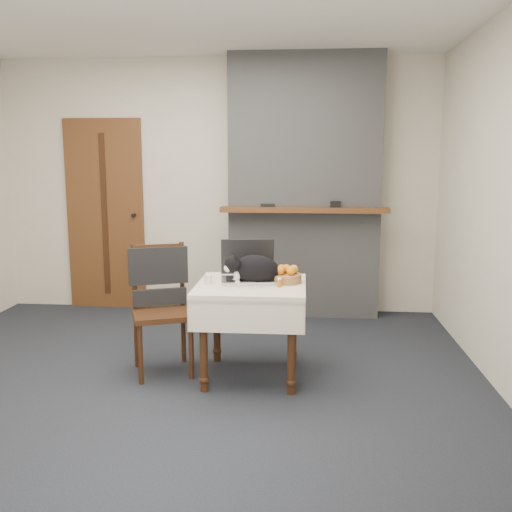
% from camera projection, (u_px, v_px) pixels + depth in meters
% --- Properties ---
extents(ground, '(4.50, 4.50, 0.00)m').
position_uv_depth(ground, '(179.00, 378.00, 4.17)').
color(ground, black).
rests_on(ground, ground).
extents(room_shell, '(4.52, 4.01, 2.61)m').
position_uv_depth(room_shell, '(187.00, 135.00, 4.33)').
color(room_shell, beige).
rests_on(room_shell, ground).
extents(door, '(0.82, 0.10, 2.00)m').
position_uv_depth(door, '(105.00, 215.00, 6.04)').
color(door, brown).
rests_on(door, ground).
extents(chimney, '(1.62, 0.48, 2.60)m').
position_uv_depth(chimney, '(304.00, 188.00, 5.70)').
color(chimney, gray).
rests_on(chimney, ground).
extents(side_table, '(0.78, 0.78, 0.70)m').
position_uv_depth(side_table, '(251.00, 299.00, 4.12)').
color(side_table, '#3A200F').
rests_on(side_table, ground).
extents(laptop, '(0.44, 0.39, 0.30)m').
position_uv_depth(laptop, '(248.00, 270.00, 4.21)').
color(laptop, '#B7B7BC').
rests_on(laptop, side_table).
extents(cat, '(0.50, 0.30, 0.24)m').
position_uv_depth(cat, '(256.00, 270.00, 4.09)').
color(cat, black).
rests_on(cat, side_table).
extents(cream_jar, '(0.06, 0.06, 0.06)m').
position_uv_depth(cream_jar, '(208.00, 280.00, 4.08)').
color(cream_jar, silver).
rests_on(cream_jar, side_table).
extents(pill_bottle, '(0.03, 0.03, 0.07)m').
position_uv_depth(pill_bottle, '(279.00, 282.00, 3.98)').
color(pill_bottle, '#B26215').
rests_on(pill_bottle, side_table).
extents(fruit_basket, '(0.22, 0.22, 0.13)m').
position_uv_depth(fruit_basket, '(286.00, 276.00, 4.13)').
color(fruit_basket, '#A47642').
rests_on(fruit_basket, side_table).
extents(desk_clutter, '(0.13, 0.03, 0.01)m').
position_uv_depth(desk_clutter, '(274.00, 281.00, 4.16)').
color(desk_clutter, black).
rests_on(desk_clutter, side_table).
extents(chair, '(0.55, 0.55, 0.96)m').
position_uv_depth(chair, '(160.00, 290.00, 4.28)').
color(chair, '#3A200F').
rests_on(chair, ground).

